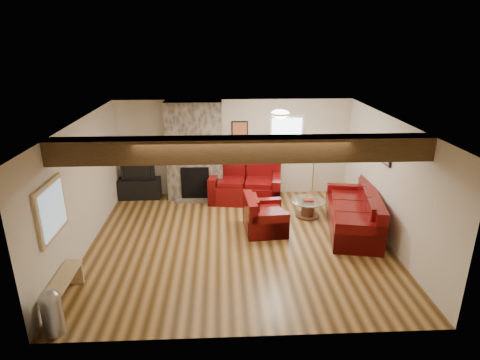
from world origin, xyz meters
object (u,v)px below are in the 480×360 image
at_px(sofa_three, 353,211).
at_px(armchair_red, 265,214).
at_px(loveseat, 245,183).
at_px(coffee_table, 308,208).
at_px(tv_cabinet, 140,188).
at_px(floor_lamp, 315,148).
at_px(television, 138,170).

height_order(sofa_three, armchair_red, sofa_three).
bearing_deg(sofa_three, loveseat, -117.91).
height_order(loveseat, coffee_table, loveseat).
height_order(tv_cabinet, floor_lamp, floor_lamp).
bearing_deg(tv_cabinet, television, 0.00).
xyz_separation_m(tv_cabinet, floor_lamp, (4.52, 0.02, 1.01)).
xyz_separation_m(loveseat, armchair_red, (0.33, -1.72, -0.08)).
bearing_deg(television, armchair_red, -33.61).
height_order(loveseat, television, television).
bearing_deg(floor_lamp, tv_cabinet, -179.81).
bearing_deg(floor_lamp, sofa_three, -78.90).
relative_size(sofa_three, loveseat, 1.30).
relative_size(loveseat, floor_lamp, 1.19).
xyz_separation_m(armchair_red, tv_cabinet, (-3.04, 2.02, -0.13)).
distance_m(sofa_three, television, 5.36).
height_order(sofa_three, loveseat, loveseat).
xyz_separation_m(sofa_three, armchair_red, (-1.89, 0.04, -0.05)).
distance_m(television, floor_lamp, 4.55).
bearing_deg(tv_cabinet, armchair_red, -33.61).
bearing_deg(sofa_three, tv_cabinet, -102.05).
bearing_deg(armchair_red, tv_cabinet, 52.00).
distance_m(coffee_table, tv_cabinet, 4.33).
bearing_deg(coffee_table, sofa_three, -41.29).
relative_size(sofa_three, armchair_red, 2.38).
height_order(sofa_three, television, television).
distance_m(loveseat, tv_cabinet, 2.74).
height_order(loveseat, floor_lamp, floor_lamp).
bearing_deg(floor_lamp, coffee_table, -106.58).
distance_m(coffee_table, television, 4.37).
bearing_deg(coffee_table, floor_lamp, 73.42).
distance_m(tv_cabinet, floor_lamp, 4.63).
height_order(sofa_three, coffee_table, sofa_three).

